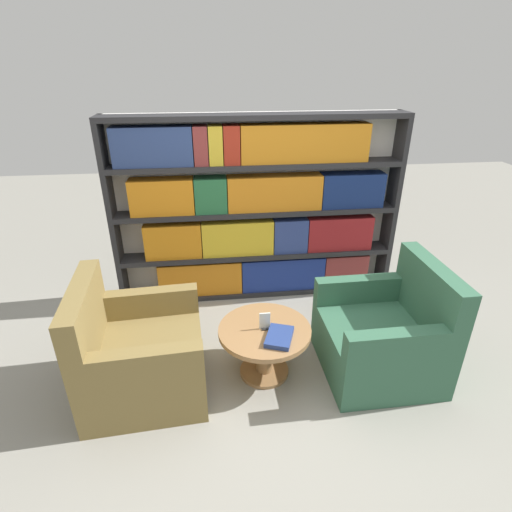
% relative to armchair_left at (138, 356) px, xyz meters
% --- Properties ---
extents(ground_plane, '(14.00, 14.00, 0.00)m').
position_rel_armchair_left_xyz_m(ground_plane, '(1.08, -0.08, -0.31)').
color(ground_plane, gray).
extents(bookshelf, '(2.91, 0.30, 1.90)m').
position_rel_armchair_left_xyz_m(bookshelf, '(1.08, 1.37, 0.62)').
color(bookshelf, silver).
rests_on(bookshelf, ground_plane).
extents(armchair_left, '(0.94, 0.95, 0.94)m').
position_rel_armchair_left_xyz_m(armchair_left, '(0.00, 0.00, 0.00)').
color(armchair_left, olive).
rests_on(armchair_left, ground_plane).
extents(armchair_right, '(0.89, 0.90, 0.94)m').
position_rel_armchair_left_xyz_m(armchair_right, '(1.97, 0.00, 0.00)').
color(armchair_right, '#336047').
rests_on(armchair_right, ground_plane).
extents(coffee_table, '(0.74, 0.74, 0.45)m').
position_rel_armchair_left_xyz_m(coffee_table, '(0.98, 0.05, 0.01)').
color(coffee_table, olive).
rests_on(coffee_table, ground_plane).
extents(table_sign, '(0.09, 0.06, 0.14)m').
position_rel_armchair_left_xyz_m(table_sign, '(0.98, 0.05, 0.19)').
color(table_sign, black).
rests_on(table_sign, coffee_table).
extents(stray_book, '(0.27, 0.32, 0.04)m').
position_rel_armchair_left_xyz_m(stray_book, '(1.07, -0.09, 0.15)').
color(stray_book, navy).
rests_on(stray_book, coffee_table).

